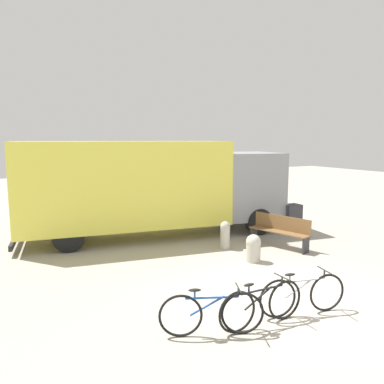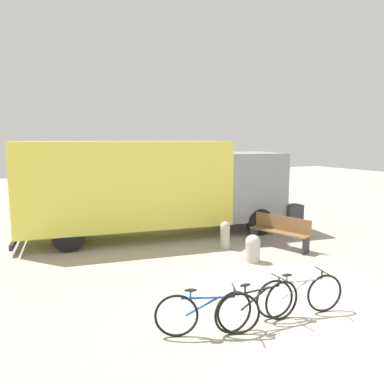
{
  "view_description": "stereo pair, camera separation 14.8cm",
  "coord_description": "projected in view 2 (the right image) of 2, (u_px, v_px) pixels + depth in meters",
  "views": [
    {
      "loc": [
        -4.93,
        -5.9,
        3.33
      ],
      "look_at": [
        0.12,
        4.3,
        1.73
      ],
      "focal_mm": 35.0,
      "sensor_mm": 36.0,
      "label": 1
    },
    {
      "loc": [
        -4.8,
        -5.96,
        3.33
      ],
      "look_at": [
        0.12,
        4.3,
        1.73
      ],
      "focal_mm": 35.0,
      "sensor_mm": 36.0,
      "label": 2
    }
  ],
  "objects": [
    {
      "name": "bollard_near_bench",
      "position": [
        253.0,
        248.0,
        10.22
      ],
      "size": [
        0.41,
        0.41,
        0.76
      ],
      "color": "#B2AD9E",
      "rests_on": "ground"
    },
    {
      "name": "bollard_far_bench",
      "position": [
        225.0,
        234.0,
        11.45
      ],
      "size": [
        0.31,
        0.31,
        0.85
      ],
      "color": "#B2AD9E",
      "rests_on": "ground"
    },
    {
      "name": "utility_box",
      "position": [
        292.0,
        218.0,
        13.51
      ],
      "size": [
        0.63,
        0.47,
        1.01
      ],
      "color": "#38383D",
      "rests_on": "ground"
    },
    {
      "name": "bicycle_near",
      "position": [
        207.0,
        313.0,
        6.35
      ],
      "size": [
        1.71,
        0.72,
        0.85
      ],
      "rotation": [
        0.0,
        0.0,
        -0.37
      ],
      "color": "black",
      "rests_on": "ground"
    },
    {
      "name": "park_bench",
      "position": [
        280.0,
        230.0,
        11.61
      ],
      "size": [
        1.01,
        1.99,
        0.97
      ],
      "rotation": [
        0.0,
        0.0,
        1.9
      ],
      "color": "brown",
      "rests_on": "ground"
    },
    {
      "name": "delivery_truck",
      "position": [
        153.0,
        184.0,
        12.81
      ],
      "size": [
        9.3,
        3.47,
        3.27
      ],
      "rotation": [
        0.0,
        0.0,
        -0.13
      ],
      "color": "#EAE04C",
      "rests_on": "ground"
    },
    {
      "name": "bicycle_far",
      "position": [
        300.0,
        295.0,
        7.1
      ],
      "size": [
        1.79,
        0.49,
        0.85
      ],
      "rotation": [
        0.0,
        0.0,
        -0.19
      ],
      "color": "black",
      "rests_on": "ground"
    },
    {
      "name": "bicycle_middle",
      "position": [
        258.0,
        305.0,
        6.68
      ],
      "size": [
        1.82,
        0.44,
        0.85
      ],
      "rotation": [
        0.0,
        0.0,
        0.02
      ],
      "color": "black",
      "rests_on": "ground"
    },
    {
      "name": "ground_plane",
      "position": [
        275.0,
        300.0,
        7.84
      ],
      "size": [
        60.0,
        60.0,
        0.0
      ],
      "primitive_type": "plane",
      "color": "#A8A091"
    }
  ]
}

